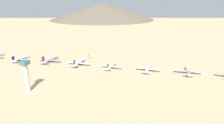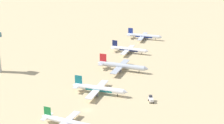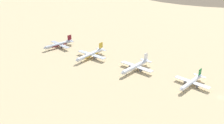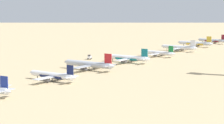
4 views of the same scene
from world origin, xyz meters
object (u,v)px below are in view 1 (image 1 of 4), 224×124
(parked_jet_4, at_px, (79,62))
(parked_jet_5, at_px, (50,59))
(parked_jet_3, at_px, (111,66))
(control_tower, at_px, (26,75))
(parked_jet_1, at_px, (188,70))
(parked_jet_6, at_px, (21,59))
(service_truck, at_px, (89,57))
(parked_jet_2, at_px, (148,68))

(parked_jet_4, height_order, parked_jet_5, parked_jet_5)
(parked_jet_3, distance_m, parked_jet_5, 92.85)
(parked_jet_4, xyz_separation_m, control_tower, (-89.58, 6.85, 13.59))
(parked_jet_1, relative_size, parked_jet_6, 1.07)
(parked_jet_3, bearing_deg, control_tower, 149.79)
(parked_jet_5, bearing_deg, parked_jet_4, -87.63)
(parked_jet_3, xyz_separation_m, parked_jet_5, (-4.10, 92.76, 0.83))
(parked_jet_5, bearing_deg, parked_jet_1, -84.48)
(parked_jet_1, distance_m, parked_jet_5, 187.83)
(service_truck, height_order, control_tower, control_tower)
(parked_jet_2, relative_size, parked_jet_3, 1.13)
(parked_jet_3, bearing_deg, parked_jet_5, 92.53)
(parked_jet_1, distance_m, parked_jet_6, 232.98)
(parked_jet_4, bearing_deg, parked_jet_5, 92.37)
(parked_jet_1, height_order, control_tower, control_tower)
(parked_jet_2, distance_m, parked_jet_6, 185.41)
(parked_jet_3, height_order, parked_jet_5, parked_jet_5)
(parked_jet_2, relative_size, parked_jet_4, 0.97)
(parked_jet_4, distance_m, parked_jet_6, 91.28)
(control_tower, bearing_deg, parked_jet_4, -4.37)
(parked_jet_1, bearing_deg, service_truck, 82.17)
(parked_jet_5, bearing_deg, parked_jet_2, -85.66)
(parked_jet_1, xyz_separation_m, parked_jet_4, (-16.15, 140.79, 0.05))
(parked_jet_1, height_order, parked_jet_3, parked_jet_1)
(parked_jet_6, bearing_deg, service_truck, -61.36)
(control_tower, bearing_deg, parked_jet_5, 24.16)
(parked_jet_1, distance_m, control_tower, 182.10)
(parked_jet_4, height_order, control_tower, control_tower)
(parked_jet_5, height_order, service_truck, parked_jet_5)
(parked_jet_2, xyz_separation_m, parked_jet_6, (-21.14, 184.20, -0.18))
(parked_jet_5, xyz_separation_m, control_tower, (-87.66, -39.32, 13.27))
(parked_jet_1, distance_m, parked_jet_4, 141.71)
(parked_jet_3, relative_size, parked_jet_5, 0.80)
(parked_jet_5, distance_m, parked_jet_6, 45.49)
(parked_jet_6, xyz_separation_m, service_truck, (48.23, -88.33, -1.44))
(parked_jet_3, bearing_deg, service_truck, 55.38)
(parked_jet_5, distance_m, service_truck, 58.04)
(parked_jet_1, bearing_deg, parked_jet_4, 96.54)
(parked_jet_3, bearing_deg, parked_jet_1, -81.57)
(parked_jet_5, bearing_deg, service_truck, -49.45)
(parked_jet_4, height_order, service_truck, parked_jet_4)
(parked_jet_6, bearing_deg, control_tower, -132.71)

